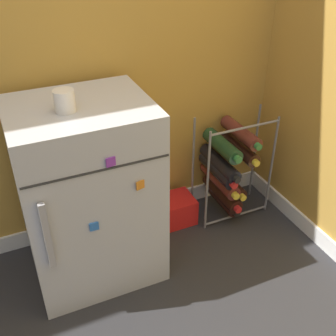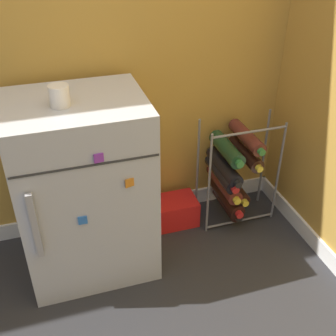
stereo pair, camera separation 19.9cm
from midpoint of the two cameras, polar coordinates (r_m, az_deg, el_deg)
ground_plane at (r=1.89m, az=-3.94°, el=-19.37°), size 14.00×14.00×0.00m
mini_fridge at (r=1.86m, az=-13.71°, el=-3.56°), size 0.56×0.49×0.83m
wine_rack at (r=2.22m, az=5.30°, el=-0.29°), size 0.40×0.33×0.58m
soda_box at (r=2.27m, az=-2.47°, el=-6.01°), size 0.28×0.17×0.15m
fridge_top_cup at (r=1.60m, az=-17.38°, el=8.59°), size 0.08×0.08×0.08m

